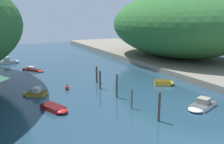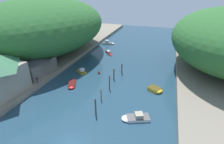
{
  "view_description": "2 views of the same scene",
  "coord_description": "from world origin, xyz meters",
  "px_view_note": "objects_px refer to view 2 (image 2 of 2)",
  "views": [
    {
      "loc": [
        -15.03,
        -13.11,
        11.51
      ],
      "look_at": [
        2.87,
        23.84,
        2.15
      ],
      "focal_mm": 40.0,
      "sensor_mm": 36.0,
      "label": 1
    },
    {
      "loc": [
        11.73,
        -15.96,
        21.26
      ],
      "look_at": [
        -0.74,
        22.76,
        1.73
      ],
      "focal_mm": 28.0,
      "sensor_mm": 36.0,
      "label": 2
    }
  ],
  "objects_px": {
    "boat_far_upstream": "(72,85)",
    "person_on_quay": "(37,79)",
    "boat_cabin_cruiser": "(135,117)",
    "channel_buoy_near": "(99,72)",
    "boat_small_dinghy": "(156,90)",
    "person_by_boathouse": "(44,70)",
    "boathouse_shed": "(36,64)",
    "boat_moored_right": "(81,71)",
    "boat_far_right_bank": "(109,53)",
    "boat_mid_channel": "(108,43)"
  },
  "relations": [
    {
      "from": "boat_cabin_cruiser",
      "to": "channel_buoy_near",
      "type": "xyz_separation_m",
      "value": [
        -13.12,
        15.29,
        0.01
      ]
    },
    {
      "from": "boat_moored_right",
      "to": "boat_cabin_cruiser",
      "type": "relative_size",
      "value": 0.7
    },
    {
      "from": "boat_small_dinghy",
      "to": "boat_far_right_bank",
      "type": "xyz_separation_m",
      "value": [
        -18.37,
        20.75,
        -0.07
      ]
    },
    {
      "from": "boat_cabin_cruiser",
      "to": "boathouse_shed",
      "type": "bearing_deg",
      "value": 50.74
    },
    {
      "from": "boathouse_shed",
      "to": "person_on_quay",
      "type": "height_order",
      "value": "boathouse_shed"
    },
    {
      "from": "boat_far_upstream",
      "to": "channel_buoy_near",
      "type": "bearing_deg",
      "value": -137.13
    },
    {
      "from": "boat_far_right_bank",
      "to": "boathouse_shed",
      "type": "bearing_deg",
      "value": 23.76
    },
    {
      "from": "boat_mid_channel",
      "to": "person_on_quay",
      "type": "xyz_separation_m",
      "value": [
        -4.41,
        -38.61,
        1.6
      ]
    },
    {
      "from": "boathouse_shed",
      "to": "boat_far_right_bank",
      "type": "bearing_deg",
      "value": 61.66
    },
    {
      "from": "boat_far_upstream",
      "to": "person_on_quay",
      "type": "relative_size",
      "value": 2.66
    },
    {
      "from": "boat_cabin_cruiser",
      "to": "channel_buoy_near",
      "type": "distance_m",
      "value": 20.15
    },
    {
      "from": "boat_small_dinghy",
      "to": "boat_cabin_cruiser",
      "type": "height_order",
      "value": "boat_cabin_cruiser"
    },
    {
      "from": "boat_cabin_cruiser",
      "to": "channel_buoy_near",
      "type": "height_order",
      "value": "boat_cabin_cruiser"
    },
    {
      "from": "boat_small_dinghy",
      "to": "person_by_boathouse",
      "type": "distance_m",
      "value": 28.61
    },
    {
      "from": "boat_moored_right",
      "to": "boat_small_dinghy",
      "type": "height_order",
      "value": "boat_moored_right"
    },
    {
      "from": "boat_cabin_cruiser",
      "to": "boat_mid_channel",
      "type": "bearing_deg",
      "value": 3.06
    },
    {
      "from": "boathouse_shed",
      "to": "person_on_quay",
      "type": "relative_size",
      "value": 6.26
    },
    {
      "from": "boathouse_shed",
      "to": "boat_moored_right",
      "type": "relative_size",
      "value": 2.78
    },
    {
      "from": "boat_mid_channel",
      "to": "boat_far_right_bank",
      "type": "xyz_separation_m",
      "value": [
        4.06,
        -11.13,
        -0.25
      ]
    },
    {
      "from": "person_on_quay",
      "to": "person_by_boathouse",
      "type": "bearing_deg",
      "value": 17.16
    },
    {
      "from": "boathouse_shed",
      "to": "channel_buoy_near",
      "type": "distance_m",
      "value": 16.55
    },
    {
      "from": "boat_small_dinghy",
      "to": "boat_far_upstream",
      "type": "xyz_separation_m",
      "value": [
        -19.51,
        -3.78,
        -0.05
      ]
    },
    {
      "from": "boathouse_shed",
      "to": "boat_mid_channel",
      "type": "relative_size",
      "value": 1.98
    },
    {
      "from": "boat_cabin_cruiser",
      "to": "boat_mid_channel",
      "type": "relative_size",
      "value": 1.01
    },
    {
      "from": "boat_cabin_cruiser",
      "to": "boat_mid_channel",
      "type": "xyz_separation_m",
      "value": [
        -19.8,
        42.77,
        0.15
      ]
    },
    {
      "from": "boat_cabin_cruiser",
      "to": "channel_buoy_near",
      "type": "relative_size",
      "value": 5.47
    },
    {
      "from": "boat_mid_channel",
      "to": "boat_far_upstream",
      "type": "relative_size",
      "value": 1.19
    },
    {
      "from": "boat_far_right_bank",
      "to": "person_by_boathouse",
      "type": "distance_m",
      "value": 24.96
    },
    {
      "from": "boat_far_upstream",
      "to": "person_on_quay",
      "type": "bearing_deg",
      "value": -0.47
    },
    {
      "from": "boat_far_right_bank",
      "to": "person_on_quay",
      "type": "height_order",
      "value": "person_on_quay"
    },
    {
      "from": "boat_far_right_bank",
      "to": "boat_far_upstream",
      "type": "xyz_separation_m",
      "value": [
        -1.14,
        -24.53,
        0.02
      ]
    },
    {
      "from": "boat_small_dinghy",
      "to": "boat_far_upstream",
      "type": "distance_m",
      "value": 19.87
    },
    {
      "from": "boat_small_dinghy",
      "to": "boat_far_upstream",
      "type": "relative_size",
      "value": 0.87
    },
    {
      "from": "boat_mid_channel",
      "to": "boat_cabin_cruiser",
      "type": "bearing_deg",
      "value": 12.29
    },
    {
      "from": "boathouse_shed",
      "to": "boat_far_upstream",
      "type": "height_order",
      "value": "boathouse_shed"
    },
    {
      "from": "boat_small_dinghy",
      "to": "boat_mid_channel",
      "type": "xyz_separation_m",
      "value": [
        -22.43,
        31.88,
        0.18
      ]
    },
    {
      "from": "channel_buoy_near",
      "to": "person_on_quay",
      "type": "height_order",
      "value": "person_on_quay"
    },
    {
      "from": "boat_small_dinghy",
      "to": "channel_buoy_near",
      "type": "xyz_separation_m",
      "value": [
        -15.75,
        4.4,
        0.04
      ]
    },
    {
      "from": "boat_mid_channel",
      "to": "person_on_quay",
      "type": "bearing_deg",
      "value": -19.08
    },
    {
      "from": "boat_far_upstream",
      "to": "boat_moored_right",
      "type": "bearing_deg",
      "value": -102.6
    },
    {
      "from": "boathouse_shed",
      "to": "boat_far_upstream",
      "type": "relative_size",
      "value": 2.36
    },
    {
      "from": "boat_far_right_bank",
      "to": "channel_buoy_near",
      "type": "bearing_deg",
      "value": 61.2
    },
    {
      "from": "boat_moored_right",
      "to": "person_by_boathouse",
      "type": "xyz_separation_m",
      "value": [
        -7.66,
        -5.79,
        1.76
      ]
    },
    {
      "from": "boat_cabin_cruiser",
      "to": "boat_far_upstream",
      "type": "relative_size",
      "value": 1.21
    },
    {
      "from": "channel_buoy_near",
      "to": "person_on_quay",
      "type": "distance_m",
      "value": 15.81
    },
    {
      "from": "boat_small_dinghy",
      "to": "person_on_quay",
      "type": "height_order",
      "value": "person_on_quay"
    },
    {
      "from": "boat_moored_right",
      "to": "channel_buoy_near",
      "type": "bearing_deg",
      "value": -52.18
    },
    {
      "from": "boat_moored_right",
      "to": "channel_buoy_near",
      "type": "distance_m",
      "value": 5.11
    },
    {
      "from": "person_on_quay",
      "to": "person_by_boathouse",
      "type": "distance_m",
      "value": 5.02
    },
    {
      "from": "boat_cabin_cruiser",
      "to": "boat_far_upstream",
      "type": "xyz_separation_m",
      "value": [
        -16.89,
        7.11,
        -0.08
      ]
    }
  ]
}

